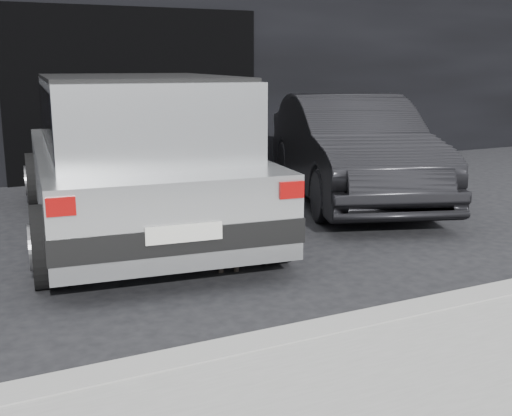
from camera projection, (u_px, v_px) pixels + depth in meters
name	position (u px, v px, depth m)	size (l,w,h in m)	color
ground	(158.00, 247.00, 6.32)	(80.00, 80.00, 0.00)	black
building_facade	(102.00, 21.00, 11.43)	(34.00, 4.00, 5.00)	black
garage_opening	(137.00, 94.00, 9.95)	(4.00, 0.10, 2.60)	black
curb	(412.00, 315.00, 4.47)	(18.00, 0.25, 0.12)	gray
silver_hatchback	(135.00, 148.00, 6.69)	(2.62, 4.68, 1.65)	#B2B6B7
second_car	(351.00, 148.00, 8.38)	(1.45, 4.14, 1.37)	black
cat_siamese	(226.00, 254.00, 5.66)	(0.37, 0.81, 0.28)	beige
cat_white	(111.00, 248.00, 5.60)	(0.84, 0.36, 0.40)	silver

